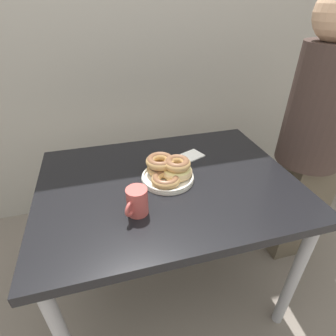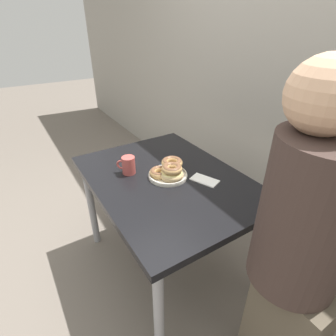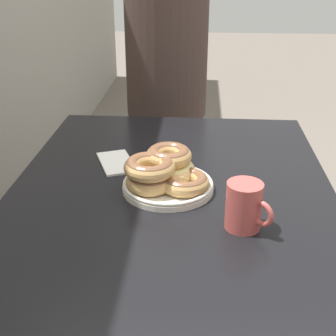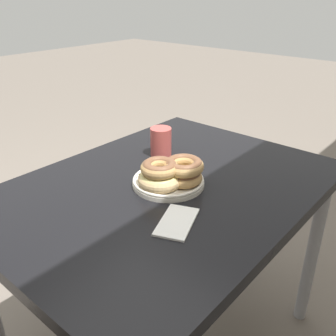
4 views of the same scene
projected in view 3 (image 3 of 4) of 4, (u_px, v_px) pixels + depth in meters
The scene contains 5 objects.
dining_table at pixel (171, 217), 1.21m from camera, with size 1.11×0.82×0.74m.
donut_plate at pixel (165, 173), 1.17m from camera, with size 0.25×0.26×0.10m.
coffee_mug at pixel (245, 206), 1.00m from camera, with size 0.09×0.10×0.11m.
person_figure at pixel (167, 85), 1.88m from camera, with size 0.36×0.32×1.48m.
napkin at pixel (116, 162), 1.32m from camera, with size 0.18×0.14×0.01m.
Camera 3 is at (-1.04, 0.18, 1.30)m, focal length 50.00 mm.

